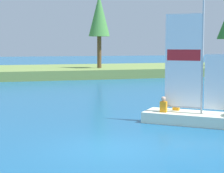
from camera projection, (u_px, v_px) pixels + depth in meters
ground_plane at (112, 149)px, 13.30m from camera, size 200.00×200.00×0.00m
shore_bank at (30, 72)px, 43.06m from camera, size 80.00×12.19×0.90m
shoreline_tree_midleft at (99, 16)px, 41.85m from camera, size 2.18×2.18×7.54m
sailboat at (209, 116)px, 17.16m from camera, size 4.43×4.08×5.71m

